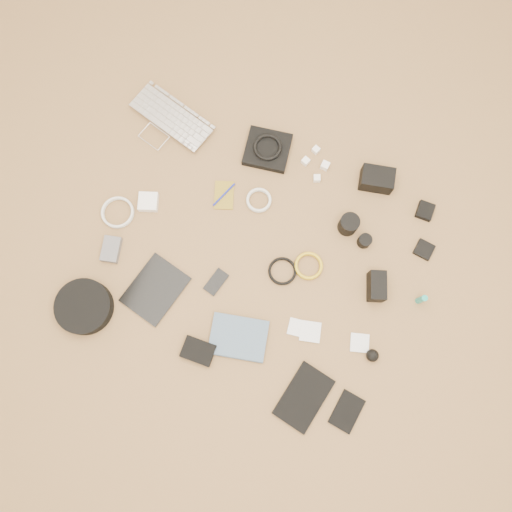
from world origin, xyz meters
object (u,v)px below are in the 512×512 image
(phone, at_px, (216,282))
(paperback, at_px, (235,359))
(dslr_camera, at_px, (377,179))
(tablet, at_px, (155,289))
(laptop, at_px, (164,126))
(headphone_case, at_px, (84,307))

(phone, relative_size, paperback, 0.48)
(dslr_camera, height_order, tablet, dslr_camera)
(laptop, distance_m, paperback, 1.02)
(dslr_camera, distance_m, paperback, 0.93)
(laptop, xyz_separation_m, phone, (0.45, -0.55, -0.01))
(laptop, xyz_separation_m, dslr_camera, (0.92, 0.08, 0.02))
(tablet, relative_size, headphone_case, 1.09)
(laptop, xyz_separation_m, tablet, (0.24, -0.66, -0.01))
(dslr_camera, bearing_deg, tablet, -143.32)
(laptop, relative_size, tablet, 1.53)
(laptop, bearing_deg, phone, -33.42)
(tablet, relative_size, paperback, 1.09)
(tablet, bearing_deg, dslr_camera, 61.92)
(phone, xyz_separation_m, headphone_case, (-0.44, -0.27, 0.03))
(tablet, bearing_deg, headphone_case, -129.86)
(laptop, distance_m, tablet, 0.70)
(headphone_case, bearing_deg, tablet, 35.34)
(laptop, distance_m, phone, 0.71)
(phone, distance_m, headphone_case, 0.52)
(dslr_camera, xyz_separation_m, paperback, (-0.29, -0.88, -0.03))
(dslr_camera, bearing_deg, phone, -137.32)
(dslr_camera, distance_m, phone, 0.78)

